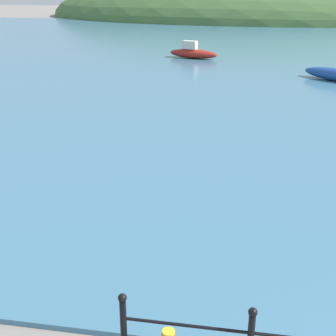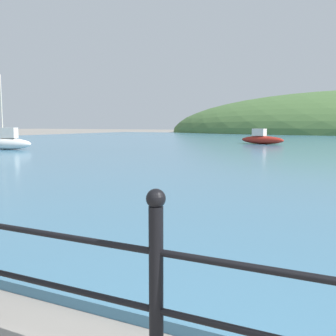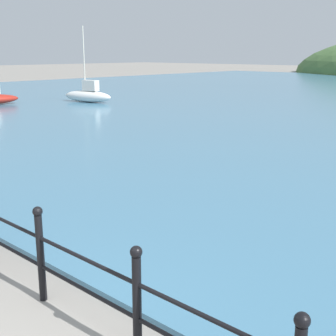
{
  "view_description": "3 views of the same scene",
  "coord_description": "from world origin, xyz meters",
  "views": [
    {
      "loc": [
        -2.64,
        -3.37,
        5.0
      ],
      "look_at": [
        -4.2,
        5.75,
        1.3
      ],
      "focal_mm": 50.0,
      "sensor_mm": 36.0,
      "label": 1
    },
    {
      "loc": [
        0.39,
        -0.53,
        1.59
      ],
      "look_at": [
        -3.07,
        6.41,
        0.72
      ],
      "focal_mm": 42.0,
      "sensor_mm": 36.0,
      "label": 2
    },
    {
      "loc": [
        3.96,
        -1.27,
        2.96
      ],
      "look_at": [
        -2.12,
        5.27,
        0.75
      ],
      "focal_mm": 50.0,
      "sensor_mm": 36.0,
      "label": 3
    }
  ],
  "objects": [
    {
      "name": "far_hillside",
      "position": [
        0.0,
        71.17,
        0.0
      ],
      "size": [
        66.03,
        36.32,
        14.13
      ],
      "color": "#476B38",
      "rests_on": "ground"
    },
    {
      "name": "boat_mid_harbor",
      "position": [
        1.94,
        22.41,
        0.42
      ],
      "size": [
        3.44,
        3.05,
        0.64
      ],
      "color": "#1E4793",
      "rests_on": "water"
    },
    {
      "name": "water",
      "position": [
        0.0,
        32.0,
        0.05
      ],
      "size": [
        80.0,
        60.0,
        0.1
      ],
      "primitive_type": "cube",
      "color": "teal",
      "rests_on": "ground"
    },
    {
      "name": "boat_red_dinghy",
      "position": [
        -6.41,
        28.85,
        0.47
      ],
      "size": [
        3.6,
        1.91,
        1.14
      ],
      "color": "maroon",
      "rests_on": "water"
    }
  ]
}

